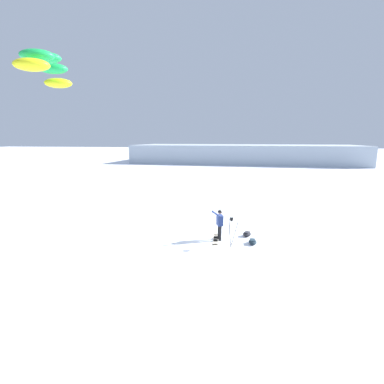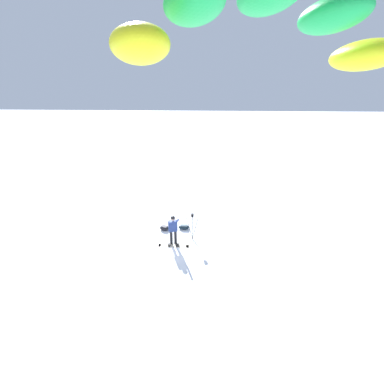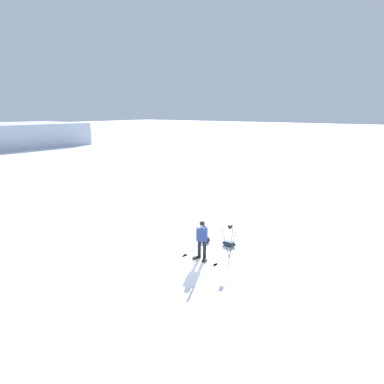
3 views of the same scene
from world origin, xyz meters
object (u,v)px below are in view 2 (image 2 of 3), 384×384
snowboarder (173,227)px  gear_bag_small (184,227)px  traction_kite (266,24)px  gear_bag_large (164,228)px  camera_tripod (192,221)px  snowboard (174,246)px

snowboarder → gear_bag_small: (0.30, 1.66, -0.84)m
snowboarder → gear_bag_small: size_ratio=2.45×
snowboarder → traction_kite: (2.82, -7.00, 7.05)m
gear_bag_small → gear_bag_large: bearing=-166.4°
snowboarder → traction_kite: size_ratio=0.37×
camera_tripod → gear_bag_large: bearing=155.7°
snowboarder → traction_kite: traction_kite is taller
snowboard → gear_bag_large: gear_bag_large is taller
snowboarder → gear_bag_small: snowboarder is taller
snowboarder → gear_bag_small: 1.89m
snowboard → camera_tripod: camera_tripod is taller
snowboarder → snowboard: 0.96m
snowboard → gear_bag_large: 1.79m
camera_tripod → traction_kite: bearing=-75.9°
snowboarder → snowboard: size_ratio=0.88×
snowboard → camera_tripod: size_ratio=1.26×
traction_kite → snowboard: bearing=112.2°
snowboard → traction_kite: (2.79, -6.82, 7.99)m
snowboarder → snowboard: snowboarder is taller
snowboard → gear_bag_small: size_ratio=2.79×
traction_kite → gear_bag_small: traction_kite is taller
snowboard → gear_bag_small: (0.27, 1.85, 0.10)m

